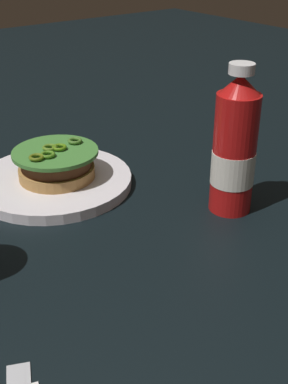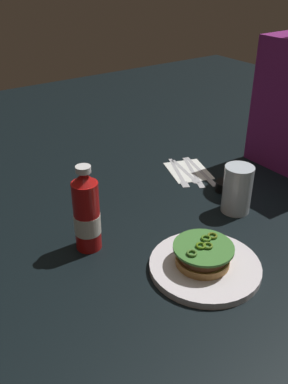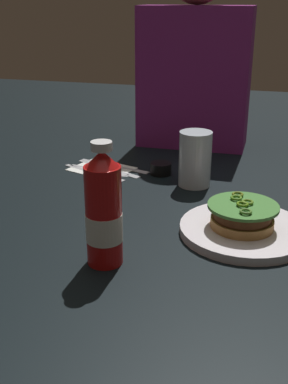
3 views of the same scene
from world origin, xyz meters
TOP-DOWN VIEW (x-y plane):
  - ground_plane at (0.00, 0.00)m, footprint 3.00×3.00m
  - dinner_plate at (0.14, -0.08)m, footprint 0.25×0.25m
  - burger_sandwich at (0.13, -0.09)m, footprint 0.13×0.13m
  - ketchup_bottle at (-0.08, -0.25)m, footprint 0.06×0.06m
  - water_glass at (-0.00, 0.15)m, footprint 0.08×0.08m
  - condiment_cup at (-0.10, 0.21)m, footprint 0.05×0.05m
  - napkin at (-0.26, 0.20)m, footprint 0.18×0.16m
  - fork_utensil at (-0.25, 0.16)m, footprint 0.19×0.10m
  - spoon_utensil at (-0.23, 0.18)m, footprint 0.18×0.05m
  - steak_knife at (-0.23, 0.20)m, footprint 0.20×0.10m
  - butter_knife at (-0.22, 0.23)m, footprint 0.21×0.07m
  - diner_person at (-0.07, 0.50)m, footprint 0.32×0.16m

SIDE VIEW (x-z plane):
  - ground_plane at x=0.00m, z-range 0.00..0.00m
  - napkin at x=-0.26m, z-range 0.00..0.00m
  - spoon_utensil at x=-0.23m, z-range 0.00..0.01m
  - fork_utensil at x=-0.25m, z-range 0.00..0.01m
  - steak_knife at x=-0.23m, z-range 0.00..0.01m
  - butter_knife at x=-0.22m, z-range 0.00..0.01m
  - dinner_plate at x=0.14m, z-range 0.00..0.02m
  - condiment_cup at x=-0.10m, z-range 0.00..0.03m
  - burger_sandwich at x=0.13m, z-range 0.01..0.07m
  - water_glass at x=0.00m, z-range 0.00..0.13m
  - ketchup_bottle at x=-0.08m, z-range -0.01..0.20m
  - diner_person at x=-0.07m, z-range -0.03..0.54m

